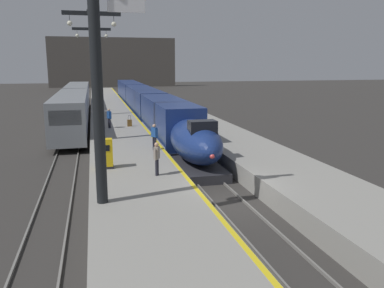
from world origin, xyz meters
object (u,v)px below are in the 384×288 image
highspeed_train_main (145,103)px  passenger_far_waiting (154,135)px  station_column_near (97,57)px  station_column_far (93,63)px  rolling_suitcase (130,123)px  ticket_machine_yellow (106,155)px  regional_train_adjacent (75,103)px  station_column_mid (94,64)px  passenger_mid_platform (157,156)px  passenger_near_edge (109,117)px

highspeed_train_main → passenger_far_waiting: bearing=-95.9°
highspeed_train_main → station_column_near: 32.96m
station_column_far → rolling_suitcase: bearing=-72.6°
rolling_suitcase → ticket_machine_yellow: 14.64m
highspeed_train_main → station_column_near: size_ratio=6.06×
regional_train_adjacent → rolling_suitcase: size_ratio=37.27×
highspeed_train_main → station_column_mid: (-5.90, -18.16, 4.64)m
station_column_mid → rolling_suitcase: station_column_mid is taller
passenger_mid_platform → passenger_near_edge: bearing=96.0°
passenger_near_edge → passenger_mid_platform: size_ratio=1.00×
station_column_mid → ticket_machine_yellow: 9.71m
station_column_far → rolling_suitcase: size_ratio=9.57×
station_column_mid → passenger_far_waiting: size_ratio=5.45×
highspeed_train_main → passenger_far_waiting: (-2.32, -22.60, 0.09)m
passenger_near_edge → station_column_mid: bearing=-101.4°
passenger_near_edge → highspeed_train_main: bearing=69.3°
regional_train_adjacent → station_column_mid: bearing=-83.1°
station_column_far → highspeed_train_main: bearing=26.7°
regional_train_adjacent → station_column_far: bearing=-53.3°
highspeed_train_main → rolling_suitcase: 12.56m
passenger_far_waiting → passenger_near_edge: bearing=104.1°
highspeed_train_main → passenger_near_edge: highspeed_train_main is taller
passenger_near_edge → passenger_mid_platform: bearing=-84.0°
highspeed_train_main → ticket_machine_yellow: 27.17m
station_column_mid → ticket_machine_yellow: station_column_mid is taller
passenger_near_edge → passenger_mid_platform: same height
station_column_mid → passenger_near_edge: (1.10, 5.43, -4.55)m
rolling_suitcase → ticket_machine_yellow: ticket_machine_yellow is taller
station_column_far → passenger_mid_platform: bearing=-83.8°
passenger_near_edge → passenger_far_waiting: (2.48, -9.86, 0.00)m
station_column_mid → station_column_far: (0.00, 15.20, 0.10)m
regional_train_adjacent → passenger_near_edge: (3.30, -12.72, -0.09)m
station_column_mid → passenger_near_edge: station_column_mid is taller
passenger_mid_platform → rolling_suitcase: bearing=89.6°
station_column_mid → rolling_suitcase: bearing=64.2°
passenger_mid_platform → passenger_far_waiting: (0.80, 6.06, 0.00)m
regional_train_adjacent → passenger_far_waiting: bearing=-75.7°
rolling_suitcase → ticket_machine_yellow: size_ratio=0.61×
station_column_near → ticket_machine_yellow: station_column_near is taller
station_column_mid → passenger_mid_platform: bearing=-75.2°
station_column_near → passenger_near_edge: bearing=86.9°
station_column_mid → passenger_far_waiting: (3.58, -4.44, -4.55)m
regional_train_adjacent → passenger_near_edge: bearing=-75.5°
station_column_near → rolling_suitcase: size_ratio=9.63×
passenger_far_waiting → regional_train_adjacent: bearing=104.3°
passenger_mid_platform → passenger_far_waiting: 6.11m
rolling_suitcase → passenger_mid_platform: bearing=-90.4°
station_column_far → passenger_near_edge: 10.88m
passenger_mid_platform → ticket_machine_yellow: passenger_mid_platform is taller
highspeed_train_main → passenger_far_waiting: highspeed_train_main is taller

